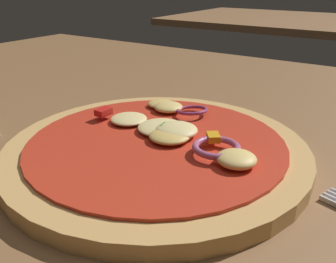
# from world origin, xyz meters

# --- Properties ---
(dining_table) EXTENTS (1.31, 0.93, 0.03)m
(dining_table) POSITION_xyz_m (0.00, 0.00, 0.01)
(dining_table) COLOR brown
(dining_table) RESTS_ON ground
(pizza) EXTENTS (0.29, 0.29, 0.03)m
(pizza) POSITION_xyz_m (0.05, -0.03, 0.04)
(pizza) COLOR tan
(pizza) RESTS_ON dining_table
(background_table) EXTENTS (0.90, 0.65, 0.03)m
(background_table) POSITION_xyz_m (-0.23, 1.29, 0.01)
(background_table) COLOR brown
(background_table) RESTS_ON ground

